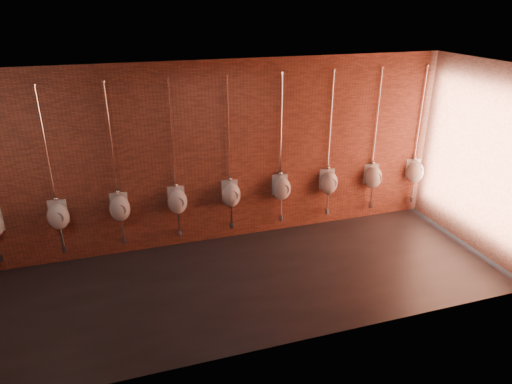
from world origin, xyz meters
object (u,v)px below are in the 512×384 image
urinal_3 (177,200)px  urinal_7 (373,176)px  urinal_1 (58,215)px  urinal_5 (281,188)px  urinal_6 (329,182)px  urinal_4 (231,194)px  urinal_8 (415,171)px  urinal_2 (120,208)px

urinal_3 → urinal_7: bearing=0.0°
urinal_1 → urinal_5: same height
urinal_5 → urinal_6: size_ratio=1.00×
urinal_4 → urinal_5: size_ratio=1.00×
urinal_4 → urinal_7: same height
urinal_3 → urinal_5: 1.90m
urinal_5 → urinal_8: same height
urinal_1 → urinal_2: (0.95, 0.00, 0.00)m
urinal_6 → urinal_7: size_ratio=1.00×
urinal_1 → urinal_4: size_ratio=1.00×
urinal_4 → urinal_8: 3.79m
urinal_2 → urinal_8: bearing=0.0°
urinal_7 → urinal_5: bearing=180.0°
urinal_7 → urinal_8: 0.95m
urinal_5 → urinal_7: 1.90m
urinal_3 → urinal_5: bearing=0.0°
urinal_1 → urinal_2: bearing=0.0°
urinal_1 → urinal_3: 1.90m
urinal_6 → urinal_8: (1.90, 0.00, 0.00)m
urinal_2 → urinal_5: bearing=0.0°
urinal_3 → urinal_8: bearing=0.0°
urinal_4 → urinal_7: (2.84, 0.00, 0.00)m
urinal_2 → urinal_6: (3.79, 0.00, 0.00)m
urinal_2 → urinal_8: size_ratio=1.00×
urinal_3 → urinal_1: bearing=180.0°
urinal_3 → urinal_5: (1.90, 0.00, 0.00)m
urinal_4 → urinal_5: (0.95, 0.00, 0.00)m
urinal_7 → urinal_8: size_ratio=1.00×
urinal_1 → urinal_3: (1.90, 0.00, 0.00)m
urinal_1 → urinal_2: 0.95m
urinal_1 → urinal_6: same height
urinal_6 → urinal_1: bearing=180.0°
urinal_5 → urinal_6: 0.95m
urinal_5 → urinal_6: bearing=0.0°
urinal_5 → urinal_6: (0.95, 0.00, 0.00)m
urinal_6 → urinal_7: bearing=0.0°
urinal_3 → urinal_4: size_ratio=1.00×
urinal_2 → urinal_7: size_ratio=1.00×
urinal_6 → urinal_5: bearing=180.0°
urinal_1 → urinal_8: same height
urinal_7 → urinal_8: same height
urinal_1 → urinal_7: 5.69m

